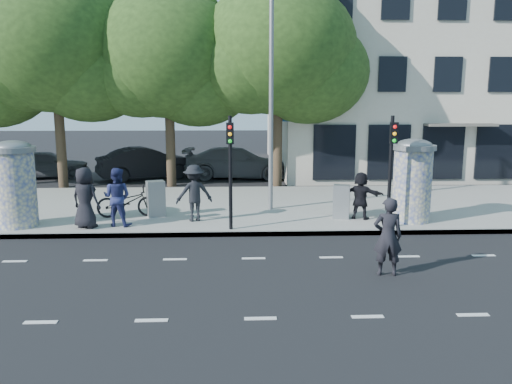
{
  "coord_description": "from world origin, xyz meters",
  "views": [
    {
      "loc": [
        -0.43,
        -10.83,
        3.94
      ],
      "look_at": [
        0.15,
        3.5,
        1.35
      ],
      "focal_mm": 35.0,
      "sensor_mm": 36.0,
      "label": 1
    }
  ],
  "objects_px": {
    "traffic_pole_far": "(391,160)",
    "car_right": "(237,163)",
    "cabinet_left": "(156,199)",
    "ped_f": "(361,196)",
    "cabinet_right": "(341,202)",
    "street_lamp": "(271,77)",
    "ped_c": "(117,197)",
    "ped_d": "(194,193)",
    "ped_a": "(85,198)",
    "traffic_pole_near": "(230,161)",
    "car_mid": "(147,163)",
    "ad_column_left": "(15,182)",
    "ad_column_right": "(412,178)",
    "bicycle": "(127,201)",
    "man_road": "(388,237)",
    "car_left": "(46,164)"
  },
  "relations": [
    {
      "from": "ped_c",
      "to": "ped_a",
      "type": "bearing_deg",
      "value": 26.72
    },
    {
      "from": "traffic_pole_far",
      "to": "ped_f",
      "type": "xyz_separation_m",
      "value": [
        -0.57,
        1.23,
        -1.3
      ]
    },
    {
      "from": "bicycle",
      "to": "car_mid",
      "type": "relative_size",
      "value": 0.4
    },
    {
      "from": "ped_c",
      "to": "cabinet_right",
      "type": "xyz_separation_m",
      "value": [
        7.14,
        0.74,
        -0.35
      ]
    },
    {
      "from": "ad_column_left",
      "to": "cabinet_left",
      "type": "relative_size",
      "value": 2.2
    },
    {
      "from": "ped_a",
      "to": "man_road",
      "type": "distance_m",
      "value": 9.03
    },
    {
      "from": "cabinet_left",
      "to": "ped_f",
      "type": "bearing_deg",
      "value": -25.27
    },
    {
      "from": "ad_column_right",
      "to": "cabinet_left",
      "type": "relative_size",
      "value": 2.2
    },
    {
      "from": "ped_a",
      "to": "cabinet_right",
      "type": "bearing_deg",
      "value": -150.71
    },
    {
      "from": "ped_c",
      "to": "ad_column_right",
      "type": "bearing_deg",
      "value": -166.09
    },
    {
      "from": "ped_f",
      "to": "man_road",
      "type": "xyz_separation_m",
      "value": [
        -0.61,
        -4.95,
        -0.02
      ]
    },
    {
      "from": "bicycle",
      "to": "car_left",
      "type": "bearing_deg",
      "value": 24.96
    },
    {
      "from": "ad_column_right",
      "to": "ped_c",
      "type": "distance_m",
      "value": 9.33
    },
    {
      "from": "traffic_pole_far",
      "to": "ped_a",
      "type": "height_order",
      "value": "traffic_pole_far"
    },
    {
      "from": "ped_f",
      "to": "cabinet_right",
      "type": "xyz_separation_m",
      "value": [
        -0.6,
        0.14,
        -0.23
      ]
    },
    {
      "from": "ped_d",
      "to": "cabinet_left",
      "type": "relative_size",
      "value": 1.51
    },
    {
      "from": "street_lamp",
      "to": "ped_c",
      "type": "xyz_separation_m",
      "value": [
        -4.91,
        -2.21,
        -3.74
      ]
    },
    {
      "from": "ped_c",
      "to": "ped_d",
      "type": "xyz_separation_m",
      "value": [
        2.33,
        0.56,
        0.0
      ]
    },
    {
      "from": "ped_d",
      "to": "ped_f",
      "type": "xyz_separation_m",
      "value": [
        5.42,
        0.04,
        -0.13
      ]
    },
    {
      "from": "street_lamp",
      "to": "ped_f",
      "type": "bearing_deg",
      "value": -29.62
    },
    {
      "from": "ped_f",
      "to": "man_road",
      "type": "bearing_deg",
      "value": 107.4
    },
    {
      "from": "traffic_pole_near",
      "to": "street_lamp",
      "type": "distance_m",
      "value": 4.07
    },
    {
      "from": "ped_c",
      "to": "street_lamp",
      "type": "bearing_deg",
      "value": -143.55
    },
    {
      "from": "ped_f",
      "to": "ad_column_left",
      "type": "bearing_deg",
      "value": 27.17
    },
    {
      "from": "ped_d",
      "to": "traffic_pole_far",
      "type": "bearing_deg",
      "value": 153.42
    },
    {
      "from": "traffic_pole_far",
      "to": "cabinet_left",
      "type": "distance_m",
      "value": 7.7
    },
    {
      "from": "traffic_pole_near",
      "to": "car_mid",
      "type": "xyz_separation_m",
      "value": [
        -4.44,
        11.22,
        -1.41
      ]
    },
    {
      "from": "traffic_pole_near",
      "to": "ped_c",
      "type": "distance_m",
      "value": 3.75
    },
    {
      "from": "bicycle",
      "to": "car_right",
      "type": "xyz_separation_m",
      "value": [
        3.69,
        9.51,
        0.12
      ]
    },
    {
      "from": "ped_a",
      "to": "bicycle",
      "type": "bearing_deg",
      "value": -101.15
    },
    {
      "from": "ped_c",
      "to": "cabinet_left",
      "type": "bearing_deg",
      "value": -116.34
    },
    {
      "from": "man_road",
      "to": "car_right",
      "type": "bearing_deg",
      "value": -73.03
    },
    {
      "from": "traffic_pole_far",
      "to": "ped_f",
      "type": "bearing_deg",
      "value": 114.71
    },
    {
      "from": "cabinet_left",
      "to": "ad_column_right",
      "type": "bearing_deg",
      "value": -26.46
    },
    {
      "from": "cabinet_left",
      "to": "car_mid",
      "type": "xyz_separation_m",
      "value": [
        -1.92,
        9.35,
        0.07
      ]
    },
    {
      "from": "cabinet_right",
      "to": "ped_f",
      "type": "bearing_deg",
      "value": 1.7
    },
    {
      "from": "ad_column_left",
      "to": "car_right",
      "type": "height_order",
      "value": "ad_column_left"
    },
    {
      "from": "traffic_pole_far",
      "to": "car_right",
      "type": "relative_size",
      "value": 0.62
    },
    {
      "from": "traffic_pole_far",
      "to": "street_lamp",
      "type": "relative_size",
      "value": 0.42
    },
    {
      "from": "ped_d",
      "to": "car_mid",
      "type": "height_order",
      "value": "ped_d"
    },
    {
      "from": "cabinet_right",
      "to": "traffic_pole_far",
      "type": "bearing_deg",
      "value": -34.46
    },
    {
      "from": "traffic_pole_near",
      "to": "ped_d",
      "type": "distance_m",
      "value": 2.04
    },
    {
      "from": "cabinet_right",
      "to": "ped_d",
      "type": "bearing_deg",
      "value": -162.54
    },
    {
      "from": "ad_column_right",
      "to": "man_road",
      "type": "relative_size",
      "value": 1.45
    },
    {
      "from": "ad_column_right",
      "to": "ped_a",
      "type": "height_order",
      "value": "ad_column_right"
    },
    {
      "from": "street_lamp",
      "to": "bicycle",
      "type": "bearing_deg",
      "value": -168.27
    },
    {
      "from": "ped_d",
      "to": "ped_f",
      "type": "bearing_deg",
      "value": 165.09
    },
    {
      "from": "car_left",
      "to": "car_mid",
      "type": "xyz_separation_m",
      "value": [
        5.37,
        -0.52,
        0.09
      ]
    },
    {
      "from": "ped_a",
      "to": "car_right",
      "type": "xyz_separation_m",
      "value": [
        4.64,
        10.94,
        -0.28
      ]
    },
    {
      "from": "ad_column_right",
      "to": "car_left",
      "type": "bearing_deg",
      "value": 145.23
    }
  ]
}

